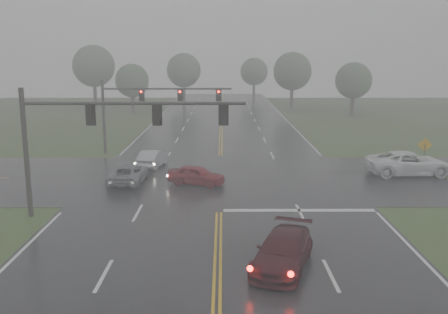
{
  "coord_description": "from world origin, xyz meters",
  "views": [
    {
      "loc": [
        0.23,
        -12.39,
        8.58
      ],
      "look_at": [
        0.29,
        16.0,
        2.76
      ],
      "focal_mm": 40.0,
      "sensor_mm": 36.0,
      "label": 1
    }
  ],
  "objects_px": {
    "sedan_maroon": "(282,267)",
    "car_grey": "(129,183)",
    "sedan_red": "(197,185)",
    "pickup_white": "(408,175)",
    "signal_gantry_far": "(143,102)",
    "sedan_silver": "(153,167)",
    "signal_gantry_near": "(92,128)"
  },
  "relations": [
    {
      "from": "pickup_white",
      "to": "signal_gantry_far",
      "type": "bearing_deg",
      "value": 65.68
    },
    {
      "from": "sedan_silver",
      "to": "signal_gantry_far",
      "type": "distance_m",
      "value": 7.26
    },
    {
      "from": "signal_gantry_far",
      "to": "pickup_white",
      "type": "bearing_deg",
      "value": -21.48
    },
    {
      "from": "sedan_red",
      "to": "sedan_maroon",
      "type": "bearing_deg",
      "value": -143.83
    },
    {
      "from": "signal_gantry_near",
      "to": "signal_gantry_far",
      "type": "distance_m",
      "value": 17.51
    },
    {
      "from": "sedan_silver",
      "to": "sedan_red",
      "type": "bearing_deg",
      "value": 134.38
    },
    {
      "from": "signal_gantry_near",
      "to": "signal_gantry_far",
      "type": "bearing_deg",
      "value": 90.33
    },
    {
      "from": "sedan_silver",
      "to": "signal_gantry_near",
      "type": "distance_m",
      "value": 13.06
    },
    {
      "from": "sedan_maroon",
      "to": "sedan_silver",
      "type": "height_order",
      "value": "sedan_maroon"
    },
    {
      "from": "car_grey",
      "to": "pickup_white",
      "type": "bearing_deg",
      "value": -171.53
    },
    {
      "from": "car_grey",
      "to": "signal_gantry_far",
      "type": "bearing_deg",
      "value": -85.22
    },
    {
      "from": "sedan_silver",
      "to": "signal_gantry_far",
      "type": "bearing_deg",
      "value": -64.89
    },
    {
      "from": "signal_gantry_far",
      "to": "sedan_red",
      "type": "bearing_deg",
      "value": -64.49
    },
    {
      "from": "sedan_red",
      "to": "pickup_white",
      "type": "distance_m",
      "value": 15.57
    },
    {
      "from": "sedan_maroon",
      "to": "sedan_silver",
      "type": "bearing_deg",
      "value": 131.32
    },
    {
      "from": "signal_gantry_near",
      "to": "pickup_white",
      "type": "bearing_deg",
      "value": 24.84
    },
    {
      "from": "sedan_maroon",
      "to": "signal_gantry_near",
      "type": "relative_size",
      "value": 0.41
    },
    {
      "from": "sedan_maroon",
      "to": "car_grey",
      "type": "distance_m",
      "value": 16.42
    },
    {
      "from": "sedan_maroon",
      "to": "sedan_red",
      "type": "height_order",
      "value": "sedan_maroon"
    },
    {
      "from": "sedan_red",
      "to": "signal_gantry_far",
      "type": "distance_m",
      "value": 12.85
    },
    {
      "from": "pickup_white",
      "to": "sedan_silver",
      "type": "bearing_deg",
      "value": 79.34
    },
    {
      "from": "pickup_white",
      "to": "sedan_maroon",
      "type": "bearing_deg",
      "value": 142.67
    },
    {
      "from": "sedan_silver",
      "to": "sedan_maroon",
      "type": "bearing_deg",
      "value": 122.87
    },
    {
      "from": "pickup_white",
      "to": "signal_gantry_far",
      "type": "height_order",
      "value": "signal_gantry_far"
    },
    {
      "from": "sedan_silver",
      "to": "signal_gantry_far",
      "type": "xyz_separation_m",
      "value": [
        -1.48,
        5.46,
        4.55
      ]
    },
    {
      "from": "sedan_silver",
      "to": "signal_gantry_near",
      "type": "bearing_deg",
      "value": 93.4
    },
    {
      "from": "car_grey",
      "to": "sedan_maroon",
      "type": "bearing_deg",
      "value": 124.57
    },
    {
      "from": "signal_gantry_near",
      "to": "signal_gantry_far",
      "type": "relative_size",
      "value": 1.04
    },
    {
      "from": "sedan_silver",
      "to": "pickup_white",
      "type": "distance_m",
      "value": 19.19
    },
    {
      "from": "sedan_maroon",
      "to": "pickup_white",
      "type": "xyz_separation_m",
      "value": [
        11.08,
        16.13,
        0.0
      ]
    },
    {
      "from": "sedan_maroon",
      "to": "car_grey",
      "type": "xyz_separation_m",
      "value": [
        -8.88,
        13.81,
        0.0
      ]
    },
    {
      "from": "sedan_maroon",
      "to": "car_grey",
      "type": "bearing_deg",
      "value": 141.12
    }
  ]
}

